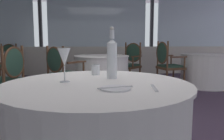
# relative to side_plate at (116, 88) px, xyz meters

# --- Properties ---
(ground_plane) EXTENTS (15.28, 15.28, 0.00)m
(ground_plane) POSITION_rel_side_plate_xyz_m (-0.00, 1.16, -0.74)
(ground_plane) COLOR #47384C
(window_wall_far) EXTENTS (10.69, 0.14, 2.63)m
(window_wall_far) POSITION_rel_side_plate_xyz_m (-0.00, 5.57, 0.32)
(window_wall_far) COLOR silver
(window_wall_far) RESTS_ON ground_plane
(foreground_table) EXTENTS (1.20, 1.20, 0.73)m
(foreground_table) POSITION_rel_side_plate_xyz_m (-0.10, 0.20, -0.37)
(foreground_table) COLOR white
(foreground_table) RESTS_ON ground_plane
(side_plate) EXTENTS (0.17, 0.17, 0.01)m
(side_plate) POSITION_rel_side_plate_xyz_m (0.00, 0.00, 0.00)
(side_plate) COLOR white
(side_plate) RESTS_ON foreground_table
(butter_knife) EXTENTS (0.20, 0.06, 0.00)m
(butter_knife) POSITION_rel_side_plate_xyz_m (0.00, 0.00, 0.01)
(butter_knife) COLOR silver
(butter_knife) RESTS_ON foreground_table
(dinner_fork) EXTENTS (0.04, 0.19, 0.00)m
(dinner_fork) POSITION_rel_side_plate_xyz_m (0.22, 0.01, -0.00)
(dinner_fork) COLOR silver
(dinner_fork) RESTS_ON foreground_table
(water_bottle) EXTENTS (0.07, 0.07, 0.37)m
(water_bottle) POSITION_rel_side_plate_xyz_m (0.01, 0.37, 0.14)
(water_bottle) COLOR white
(water_bottle) RESTS_ON foreground_table
(wine_glass) EXTENTS (0.08, 0.08, 0.22)m
(wine_glass) POSITION_rel_side_plate_xyz_m (-0.31, 0.25, 0.15)
(wine_glass) COLOR white
(wine_glass) RESTS_ON foreground_table
(water_tumbler) EXTENTS (0.07, 0.07, 0.08)m
(water_tumbler) POSITION_rel_side_plate_xyz_m (-0.10, 0.55, 0.03)
(water_tumbler) COLOR white
(water_tumbler) RESTS_ON foreground_table
(background_table_0) EXTENTS (1.06, 1.06, 0.73)m
(background_table_0) POSITION_rel_side_plate_xyz_m (0.03, 3.04, -0.37)
(background_table_0) COLOR white
(background_table_0) RESTS_ON ground_plane
(dining_chair_0_0) EXTENTS (0.66, 0.66, 0.98)m
(dining_chair_0_0) POSITION_rel_side_plate_xyz_m (0.71, 3.73, -0.17)
(dining_chair_0_0) COLOR brown
(dining_chair_0_0) RESTS_ON ground_plane
(dining_chair_0_1) EXTENTS (0.66, 0.66, 0.93)m
(dining_chair_0_1) POSITION_rel_side_plate_xyz_m (-0.63, 2.36, -0.19)
(dining_chair_0_1) COLOR brown
(dining_chair_0_1) RESTS_ON ground_plane
(background_table_1) EXTENTS (1.01, 1.01, 0.73)m
(background_table_1) POSITION_rel_side_plate_xyz_m (-2.43, 4.47, -0.37)
(background_table_1) COLOR white
(background_table_1) RESTS_ON ground_plane
(dining_chair_1_0) EXTENTS (0.59, 0.53, 0.94)m
(dining_chair_1_0) POSITION_rel_side_plate_xyz_m (-2.58, 5.38, -0.18)
(dining_chair_1_0) COLOR brown
(dining_chair_1_0) RESTS_ON ground_plane
(background_table_2) EXTENTS (1.10, 1.10, 0.73)m
(background_table_2) POSITION_rel_side_plate_xyz_m (2.37, 3.46, -0.37)
(background_table_2) COLOR white
(background_table_2) RESTS_ON ground_plane
(dining_chair_2_1) EXTENTS (0.55, 0.60, 1.01)m
(dining_chair_2_1) POSITION_rel_side_plate_xyz_m (1.41, 3.26, -0.15)
(dining_chair_2_1) COLOR brown
(dining_chair_2_1) RESTS_ON ground_plane
(dining_chair_3_1) EXTENTS (0.57, 0.62, 0.94)m
(dining_chair_3_1) POSITION_rel_side_plate_xyz_m (-1.27, 1.80, -0.18)
(dining_chair_3_1) COLOR brown
(dining_chair_3_1) RESTS_ON ground_plane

